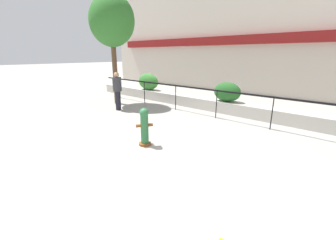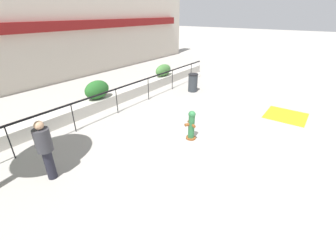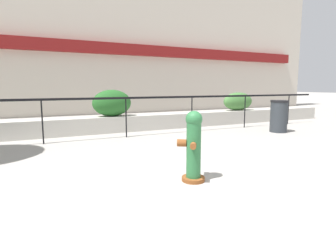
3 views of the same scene
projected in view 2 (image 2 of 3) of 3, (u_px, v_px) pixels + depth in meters
ground_plane at (219, 148)px, 7.55m from camera, size 120.00×120.00×0.00m
building_facade at (20, 15)px, 12.13m from camera, size 30.00×1.36×8.00m
planter_wall_low at (101, 103)px, 10.60m from camera, size 18.00×0.70×0.50m
fence_railing_segment at (116, 91)px, 9.69m from camera, size 15.00×0.05×1.15m
hedge_bush_1 at (97, 90)px, 10.21m from camera, size 1.23×0.70×0.84m
hedge_bush_2 at (163, 70)px, 13.90m from camera, size 1.34×0.58×0.71m
fire_hydrant at (191, 125)px, 7.85m from camera, size 0.49×0.49×1.08m
pedestrian at (45, 147)px, 5.76m from camera, size 0.49×0.49×1.73m
tactile_warning_pad at (286, 116)px, 9.86m from camera, size 1.63×1.63×0.01m
trash_bin at (193, 83)px, 12.68m from camera, size 0.55×0.55×1.01m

